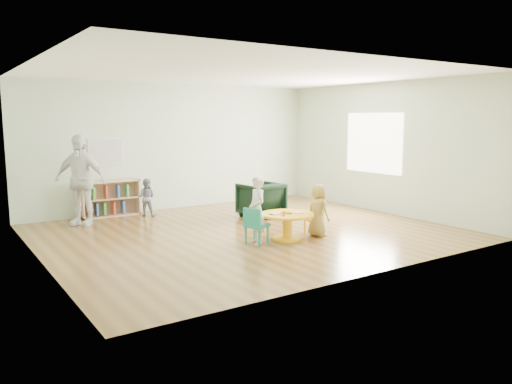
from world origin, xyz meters
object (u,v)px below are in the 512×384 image
kid_chair_right (315,218)px  child_left (257,210)px  kid_chair_left (255,225)px  armchair (261,200)px  child_right (318,210)px  adult_caretaker (80,180)px  toddler (146,197)px  activity_table (287,221)px  bookshelf (109,199)px

kid_chair_right → child_left: size_ratio=0.46×
kid_chair_left → armchair: armchair is taller
child_right → adult_caretaker: 4.54m
toddler → activity_table: bearing=145.5°
kid_chair_right → child_right: 0.28m
kid_chair_left → adult_caretaker: adult_caretaker is taller
kid_chair_right → adult_caretaker: (-3.27, 3.03, 0.59)m
child_left → adult_caretaker: size_ratio=0.64×
kid_chair_right → armchair: bearing=7.2°
activity_table → kid_chair_right: bearing=8.1°
activity_table → child_left: (-0.58, 0.05, 0.25)m
activity_table → toddler: toddler is taller
activity_table → adult_caretaker: adult_caretaker is taller
kid_chair_right → armchair: (0.03, 1.76, 0.09)m
kid_chair_left → child_left: bearing=91.1°
bookshelf → kid_chair_left: bearing=-71.6°
kid_chair_right → child_right: size_ratio=0.56×
child_left → toddler: child_left is taller
child_left → armchair: bearing=153.4°
activity_table → kid_chair_left: kid_chair_left is taller
kid_chair_left → toddler: 3.31m
bookshelf → armchair: bearing=-35.8°
activity_table → kid_chair_left: bearing=177.4°
toddler → adult_caretaker: adult_caretaker is taller
kid_chair_right → child_right: (-0.10, -0.18, 0.18)m
armchair → bookshelf: bearing=-40.2°
child_left → activity_table: bearing=94.5°
child_right → activity_table: bearing=77.6°
child_left → toddler: size_ratio=1.40×
child_left → toddler: bearing=-159.8°
toddler → armchair: bearing=179.0°
activity_table → bookshelf: bookshelf is taller
armchair → child_left: 2.24m
kid_chair_left → toddler: bearing=167.3°
kid_chair_right → activity_table: bearing=106.2°
kid_chair_left → toddler: (-0.58, 3.25, 0.07)m
child_left → adult_caretaker: (-1.99, 3.09, 0.31)m
kid_chair_left → toddler: toddler is taller
kid_chair_right → bookshelf: bookshelf is taller
adult_caretaker → bookshelf: bearing=82.6°
armchair → child_right: child_right is taller
child_right → bookshelf: bearing=28.5°
kid_chair_right → child_left: bearing=100.4°
armchair → toddler: size_ratio=1.00×
bookshelf → child_right: bearing=-57.2°
activity_table → bookshelf: bearing=116.5°
child_left → child_right: bearing=92.8°
armchair → adult_caretaker: bearing=-25.6°
kid_chair_left → child_right: child_right is taller
kid_chair_right → child_right: bearing=160.0°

